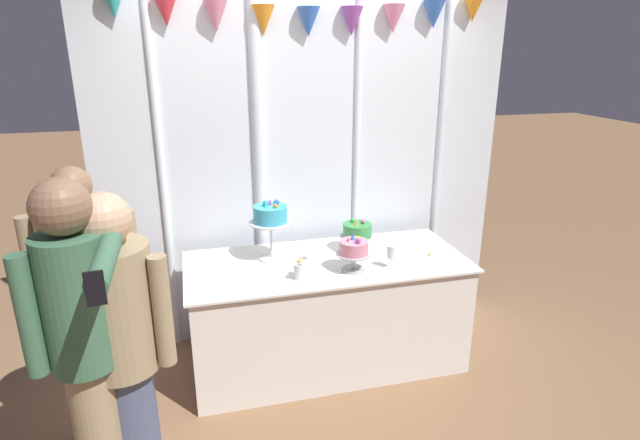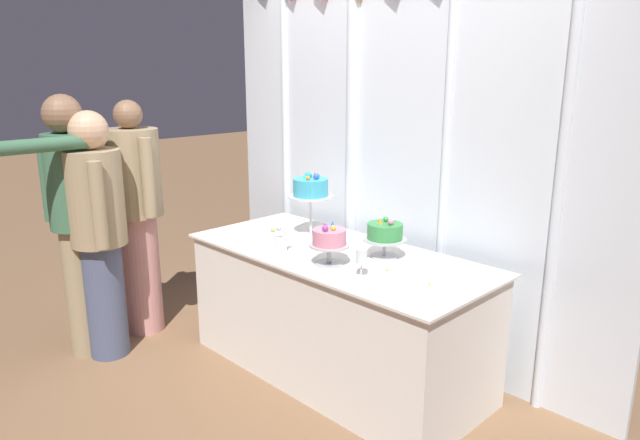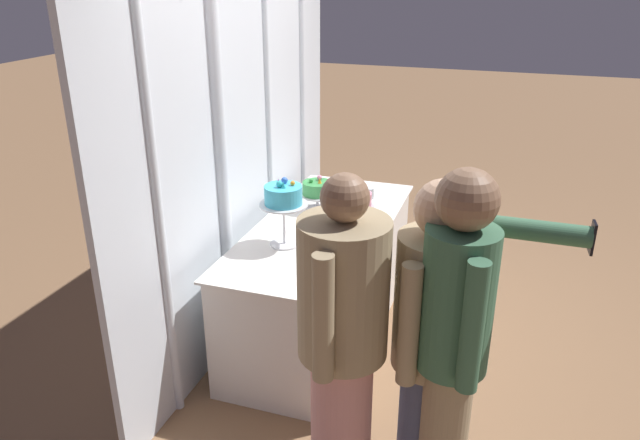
{
  "view_description": "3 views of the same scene",
  "coord_description": "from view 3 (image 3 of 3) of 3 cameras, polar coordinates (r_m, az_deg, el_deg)",
  "views": [
    {
      "loc": [
        -0.86,
        -3.01,
        2.19
      ],
      "look_at": [
        -0.02,
        0.2,
        1.05
      ],
      "focal_mm": 28.83,
      "sensor_mm": 36.0,
      "label": 1
    },
    {
      "loc": [
        2.24,
        -2.26,
        1.84
      ],
      "look_at": [
        -0.12,
        0.08,
        0.97
      ],
      "focal_mm": 32.18,
      "sensor_mm": 36.0,
      "label": 2
    },
    {
      "loc": [
        -3.46,
        -1.04,
        2.36
      ],
      "look_at": [
        -0.22,
        0.05,
        0.92
      ],
      "focal_mm": 33.96,
      "sensor_mm": 36.0,
      "label": 3
    }
  ],
  "objects": [
    {
      "name": "cake_display_center",
      "position": [
        3.97,
        3.54,
        1.74
      ],
      "size": [
        0.23,
        0.23,
        0.25
      ],
      "color": "#B2B2B7",
      "rests_on": "cake_table"
    },
    {
      "name": "ground_plane",
      "position": [
        4.31,
        1.56,
        -10.35
      ],
      "size": [
        24.0,
        24.0,
        0.0
      ],
      "primitive_type": "plane",
      "color": "#846042"
    },
    {
      "name": "guest_man_dark_suit",
      "position": [
        2.59,
        2.13,
        -11.7
      ],
      "size": [
        0.54,
        0.39,
        1.65
      ],
      "color": "#D6938E",
      "rests_on": "ground_plane"
    },
    {
      "name": "tealight_near_left",
      "position": [
        4.59,
        4.29,
        2.86
      ],
      "size": [
        0.04,
        0.04,
        0.03
      ],
      "color": "beige",
      "rests_on": "cake_table"
    },
    {
      "name": "cake_display_leftmost",
      "position": [
        3.58,
        -3.47,
        2.02
      ],
      "size": [
        0.29,
        0.29,
        0.42
      ],
      "color": "silver",
      "rests_on": "cake_table"
    },
    {
      "name": "cake_table",
      "position": [
        4.14,
        0.29,
        -5.53
      ],
      "size": [
        1.91,
        0.84,
        0.79
      ],
      "color": "white",
      "rests_on": "ground_plane"
    },
    {
      "name": "wine_glass",
      "position": [
        4.21,
        4.7,
        2.44
      ],
      "size": [
        0.06,
        0.06,
        0.15
      ],
      "color": "silver",
      "rests_on": "cake_table"
    },
    {
      "name": "flower_vase",
      "position": [
        3.67,
        2.61,
        -1.47
      ],
      "size": [
        0.08,
        0.11,
        0.18
      ],
      "color": "silver",
      "rests_on": "cake_table"
    },
    {
      "name": "guest_girl_blue_dress",
      "position": [
        2.52,
        12.63,
        -11.22
      ],
      "size": [
        0.42,
        0.65,
        1.7
      ],
      "color": "#9E8966",
      "rests_on": "ground_plane"
    },
    {
      "name": "cake_display_rightmost",
      "position": [
        4.18,
        -0.26,
        2.83
      ],
      "size": [
        0.25,
        0.25,
        0.24
      ],
      "color": "#B2B2B7",
      "rests_on": "cake_table"
    },
    {
      "name": "tealight_far_left",
      "position": [
        4.34,
        3.14,
        1.68
      ],
      "size": [
        0.05,
        0.05,
        0.03
      ],
      "color": "beige",
      "rests_on": "cake_table"
    },
    {
      "name": "draped_curtain",
      "position": [
        3.93,
        -7.46,
        9.63
      ],
      "size": [
        3.06,
        0.16,
        2.75
      ],
      "color": "silver",
      "rests_on": "ground_plane"
    },
    {
      "name": "guest_man_pink_jacket",
      "position": [
        2.69,
        10.54,
        -11.14
      ],
      "size": [
        0.49,
        0.44,
        1.61
      ],
      "color": "#4C5675",
      "rests_on": "ground_plane"
    }
  ]
}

